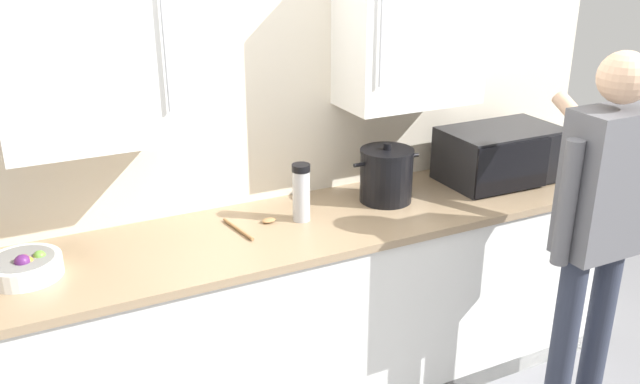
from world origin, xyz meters
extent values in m
cube|color=beige|center=(0.00, 1.27, 1.43)|extent=(3.81, 0.10, 2.87)
cube|color=white|center=(-0.71, 1.06, 1.70)|extent=(0.64, 0.32, 0.70)
cylinder|color=#B7BABF|center=(-0.45, 0.88, 1.70)|extent=(0.01, 0.01, 0.42)
cube|color=white|center=(0.71, 1.06, 1.70)|extent=(0.64, 0.32, 0.70)
cylinder|color=#B7BABF|center=(0.45, 0.88, 1.70)|extent=(0.01, 0.01, 0.42)
cube|color=white|center=(0.00, 0.90, 0.45)|extent=(3.49, 0.62, 0.89)
cube|color=#937A5B|center=(0.00, 0.90, 0.91)|extent=(3.53, 0.66, 0.03)
cube|color=black|center=(1.21, 0.94, 1.06)|extent=(0.59, 0.36, 0.27)
cube|color=beige|center=(1.12, 0.93, 1.06)|extent=(0.38, 0.30, 0.21)
cube|color=black|center=(1.42, 0.76, 1.06)|extent=(0.16, 0.01, 0.25)
cube|color=black|center=(1.12, 0.76, 1.06)|extent=(0.42, 0.04, 0.25)
cylinder|color=#A37547|center=(-0.19, 0.94, 0.94)|extent=(0.05, 0.24, 0.01)
ellipsoid|color=#A37547|center=(-0.04, 0.96, 0.94)|extent=(0.07, 0.05, 0.02)
cylinder|color=#B7BABF|center=(0.10, 0.93, 1.04)|extent=(0.08, 0.08, 0.23)
cylinder|color=black|center=(0.10, 0.93, 1.17)|extent=(0.08, 0.08, 0.03)
cylinder|color=black|center=(0.55, 0.96, 1.04)|extent=(0.24, 0.24, 0.23)
cylinder|color=black|center=(0.55, 0.96, 1.17)|extent=(0.25, 0.25, 0.02)
cylinder|color=black|center=(0.55, 0.96, 1.19)|extent=(0.04, 0.04, 0.03)
cylinder|color=black|center=(0.40, 0.96, 1.13)|extent=(0.05, 0.02, 0.02)
cylinder|color=black|center=(0.69, 0.96, 1.13)|extent=(0.05, 0.02, 0.02)
cylinder|color=white|center=(-1.03, 0.92, 0.96)|extent=(0.27, 0.27, 0.07)
cylinder|color=slate|center=(-1.03, 0.92, 0.98)|extent=(0.22, 0.22, 0.04)
sphere|color=#5B9333|center=(-0.97, 0.92, 0.99)|extent=(0.05, 0.05, 0.05)
sphere|color=#511E5B|center=(-1.03, 0.89, 1.00)|extent=(0.06, 0.06, 0.06)
sphere|color=orange|center=(-1.01, 0.89, 0.99)|extent=(0.04, 0.04, 0.04)
sphere|color=red|center=(-1.03, 0.91, 0.99)|extent=(0.04, 0.04, 0.04)
cylinder|color=#282D3D|center=(0.98, 0.18, 0.44)|extent=(0.11, 0.11, 0.89)
cylinder|color=#282D3D|center=(1.18, 0.18, 0.44)|extent=(0.11, 0.11, 0.89)
cube|color=#56565B|center=(1.08, 0.18, 1.19)|extent=(0.34, 0.20, 0.60)
sphere|color=#DBAD89|center=(1.08, 0.18, 1.61)|extent=(0.20, 0.20, 0.20)
cylinder|color=#DBAD89|center=(1.23, 0.40, 1.29)|extent=(0.11, 0.48, 0.33)
cylinder|color=#56565B|center=(0.88, 0.18, 1.14)|extent=(0.07, 0.07, 0.51)
camera|label=1|loc=(-1.05, -1.56, 2.14)|focal=38.28mm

